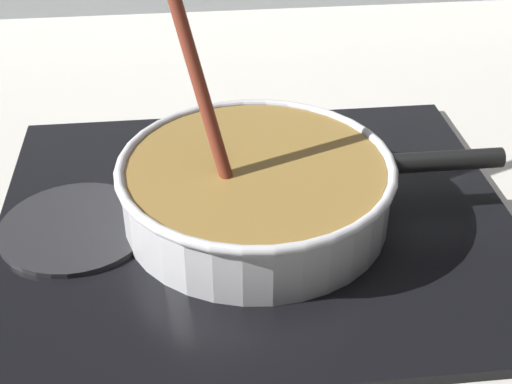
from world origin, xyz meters
TOP-DOWN VIEW (x-y plane):
  - ground at (0.00, 0.00)m, footprint 2.40×1.60m
  - hob_plate at (-0.03, 0.10)m, footprint 0.56×0.48m
  - burner_ring at (-0.03, 0.10)m, footprint 0.19×0.19m
  - spare_burner at (-0.22, 0.10)m, footprint 0.16×0.16m
  - cooking_pan at (-0.03, 0.10)m, footprint 0.42×0.29m

SIDE VIEW (x-z plane):
  - ground at x=0.00m, z-range -0.04..0.00m
  - hob_plate at x=-0.03m, z-range 0.00..0.01m
  - spare_burner at x=-0.22m, z-range 0.01..0.02m
  - burner_ring at x=-0.03m, z-range 0.01..0.02m
  - cooking_pan at x=-0.03m, z-range -0.11..0.21m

